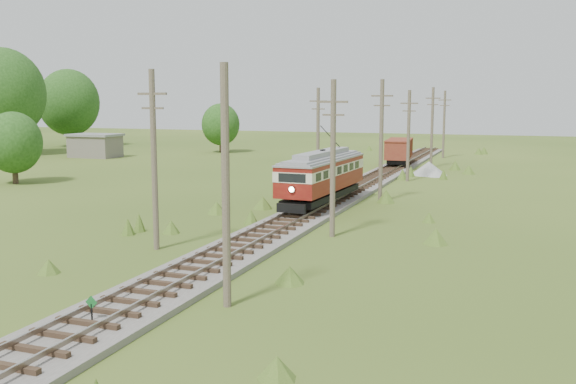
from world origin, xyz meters
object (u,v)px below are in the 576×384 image
at_px(switch_marker, 92,309).
at_px(gondola, 399,150).
at_px(streetcar, 323,173).
at_px(gravel_pile, 430,169).

bearing_deg(switch_marker, gondola, 89.79).
height_order(switch_marker, streetcar, streetcar).
relative_size(streetcar, gravel_pile, 2.90).
distance_m(switch_marker, gravel_pile, 48.25).
height_order(switch_marker, gravel_pile, gravel_pile).
relative_size(switch_marker, gondola, 0.13).
distance_m(switch_marker, streetcar, 25.41).
bearing_deg(switch_marker, streetcar, 89.55).
xyz_separation_m(streetcar, gravel_pile, (4.31, 22.70, -1.84)).
distance_m(streetcar, gravel_pile, 23.18).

